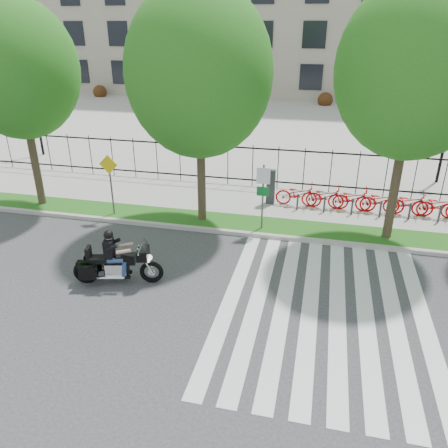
# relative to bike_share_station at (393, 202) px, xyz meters

# --- Properties ---
(ground) EXTENTS (120.00, 120.00, 0.00)m
(ground) POSITION_rel_bike_share_station_xyz_m (-7.33, -7.20, -0.66)
(ground) COLOR #313133
(ground) RESTS_ON ground
(curb) EXTENTS (60.00, 0.20, 0.15)m
(curb) POSITION_rel_bike_share_station_xyz_m (-7.33, -3.10, -0.59)
(curb) COLOR #A9A69F
(curb) RESTS_ON ground
(grass_verge) EXTENTS (60.00, 1.50, 0.15)m
(grass_verge) POSITION_rel_bike_share_station_xyz_m (-7.33, -2.25, -0.59)
(grass_verge) COLOR #225415
(grass_verge) RESTS_ON ground
(sidewalk) EXTENTS (60.00, 3.50, 0.15)m
(sidewalk) POSITION_rel_bike_share_station_xyz_m (-7.33, 0.25, -0.59)
(sidewalk) COLOR #AEABA2
(sidewalk) RESTS_ON ground
(plaza) EXTENTS (80.00, 34.00, 0.10)m
(plaza) POSITION_rel_bike_share_station_xyz_m (-7.33, 17.80, -0.61)
(plaza) COLOR #AEABA2
(plaza) RESTS_ON ground
(crosswalk_stripes) EXTENTS (5.70, 8.00, 0.01)m
(crosswalk_stripes) POSITION_rel_bike_share_station_xyz_m (-2.51, -7.20, -0.66)
(crosswalk_stripes) COLOR silver
(crosswalk_stripes) RESTS_ON ground
(iron_fence) EXTENTS (30.00, 0.06, 2.00)m
(iron_fence) POSITION_rel_bike_share_station_xyz_m (-7.33, 2.00, 0.49)
(iron_fence) COLOR black
(iron_fence) RESTS_ON sidewalk
(lamp_post_left) EXTENTS (1.06, 0.70, 4.25)m
(lamp_post_left) POSITION_rel_bike_share_station_xyz_m (-19.33, 4.80, 2.54)
(lamp_post_left) COLOR black
(lamp_post_left) RESTS_ON ground
(street_tree_0) EXTENTS (4.64, 4.64, 8.19)m
(street_tree_0) POSITION_rel_bike_share_station_xyz_m (-14.65, -2.25, 4.99)
(street_tree_0) COLOR #35271D
(street_tree_0) RESTS_ON grass_verge
(street_tree_1) EXTENTS (5.21, 5.21, 8.55)m
(street_tree_1) POSITION_rel_bike_share_station_xyz_m (-7.42, -2.25, 5.04)
(street_tree_1) COLOR #35271D
(street_tree_1) RESTS_ON grass_verge
(street_tree_2) EXTENTS (4.97, 4.97, 8.66)m
(street_tree_2) POSITION_rel_bike_share_station_xyz_m (-0.39, -2.25, 5.28)
(street_tree_2) COLOR #35271D
(street_tree_2) RESTS_ON grass_verge
(bike_share_station) EXTENTS (10.04, 0.88, 1.50)m
(bike_share_station) POSITION_rel_bike_share_station_xyz_m (0.00, 0.00, 0.00)
(bike_share_station) COLOR #2D2D33
(bike_share_station) RESTS_ON sidewalk
(sign_pole_regulatory) EXTENTS (0.50, 0.09, 2.50)m
(sign_pole_regulatory) POSITION_rel_bike_share_station_xyz_m (-4.97, -2.62, 1.08)
(sign_pole_regulatory) COLOR #59595B
(sign_pole_regulatory) RESTS_ON grass_verge
(sign_pole_warning) EXTENTS (0.78, 0.09, 2.49)m
(sign_pole_warning) POSITION_rel_bike_share_station_xyz_m (-11.08, -2.62, 1.08)
(sign_pole_warning) COLOR #59595B
(sign_pole_warning) RESTS_ON grass_verge
(motorcycle_rider) EXTENTS (2.72, 1.14, 2.13)m
(motorcycle_rider) POSITION_rel_bike_share_station_xyz_m (-8.69, -7.18, 0.05)
(motorcycle_rider) COLOR black
(motorcycle_rider) RESTS_ON ground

